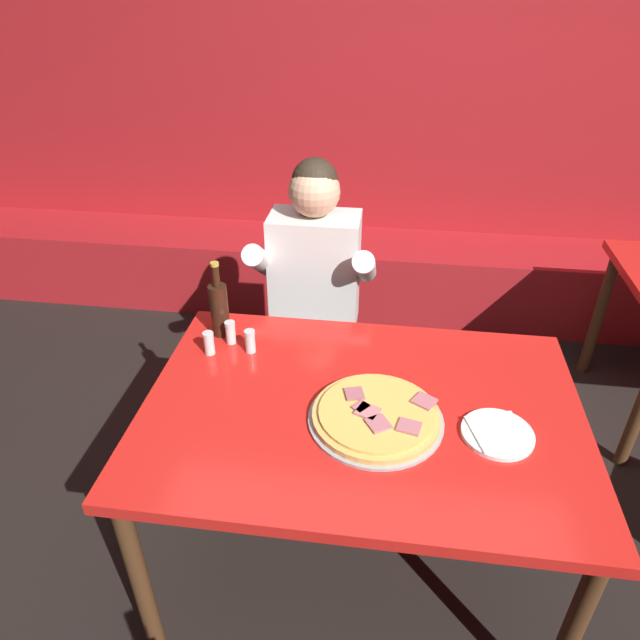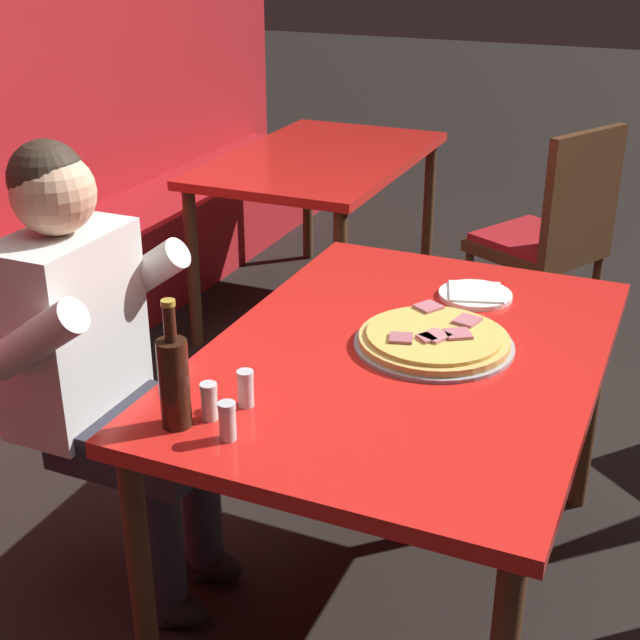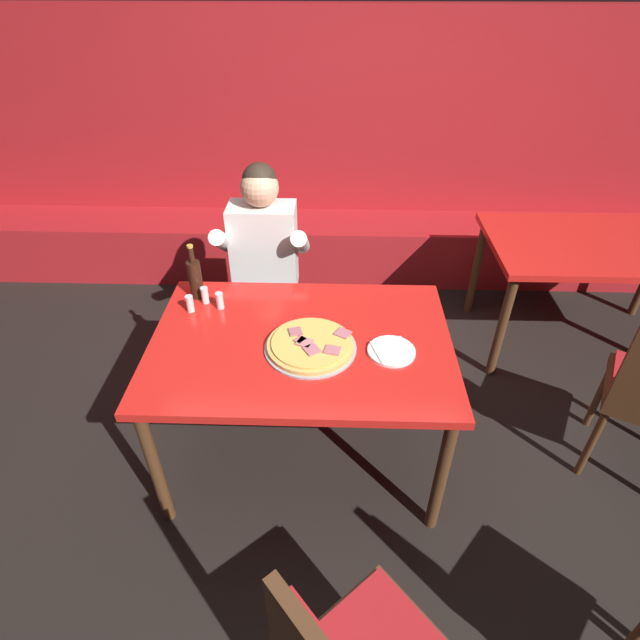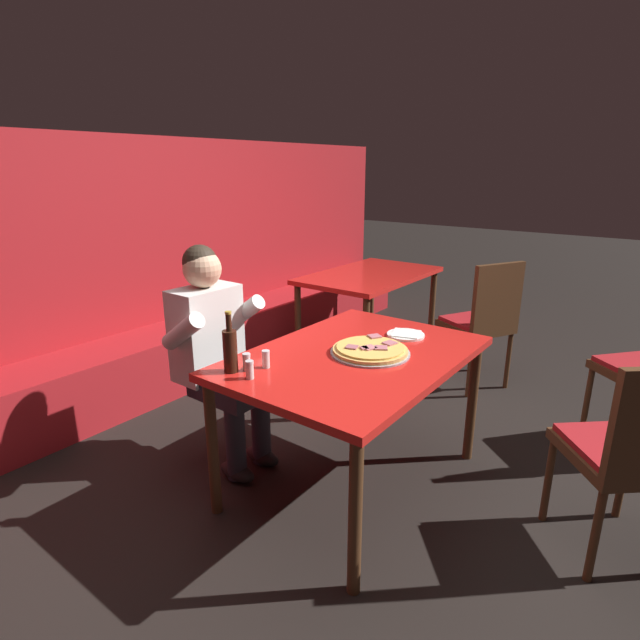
{
  "view_description": "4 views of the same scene",
  "coord_description": "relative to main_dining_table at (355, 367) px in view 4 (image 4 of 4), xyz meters",
  "views": [
    {
      "loc": [
        0.05,
        -1.35,
        1.94
      ],
      "look_at": [
        -0.15,
        0.11,
        1.0
      ],
      "focal_mm": 32.0,
      "sensor_mm": 36.0,
      "label": 1
    },
    {
      "loc": [
        -1.93,
        -0.6,
        1.76
      ],
      "look_at": [
        -0.14,
        0.17,
        0.87
      ],
      "focal_mm": 50.0,
      "sensor_mm": 36.0,
      "label": 2
    },
    {
      "loc": [
        0.14,
        -1.75,
        2.17
      ],
      "look_at": [
        0.08,
        0.15,
        0.76
      ],
      "focal_mm": 28.0,
      "sensor_mm": 36.0,
      "label": 3
    },
    {
      "loc": [
        -2.01,
        -1.29,
        1.68
      ],
      "look_at": [
        -0.1,
        0.15,
        0.94
      ],
      "focal_mm": 28.0,
      "sensor_mm": 36.0,
      "label": 4
    }
  ],
  "objects": [
    {
      "name": "ground_plane",
      "position": [
        0.0,
        0.0,
        -0.68
      ],
      "size": [
        24.0,
        24.0,
        0.0
      ],
      "primitive_type": "plane",
      "color": "black"
    },
    {
      "name": "booth_wall_panel",
      "position": [
        0.0,
        2.18,
        0.27
      ],
      "size": [
        6.8,
        0.16,
        1.9
      ],
      "primitive_type": "cube",
      "color": "#A3191E",
      "rests_on": "ground_plane"
    },
    {
      "name": "booth_bench",
      "position": [
        0.0,
        1.86,
        -0.45
      ],
      "size": [
        6.46,
        0.48,
        0.46
      ],
      "primitive_type": "cube",
      "color": "#A3191E",
      "rests_on": "ground_plane"
    },
    {
      "name": "main_dining_table",
      "position": [
        0.0,
        0.0,
        0.0
      ],
      "size": [
        1.36,
        0.95,
        0.76
      ],
      "color": "#4C2D19",
      "rests_on": "ground_plane"
    },
    {
      "name": "pizza",
      "position": [
        0.05,
        -0.06,
        0.1
      ],
      "size": [
        0.41,
        0.41,
        0.05
      ],
      "color": "#9E9EA3",
      "rests_on": "main_dining_table"
    },
    {
      "name": "plate_white_paper",
      "position": [
        0.4,
        -0.08,
        0.09
      ],
      "size": [
        0.21,
        0.21,
        0.02
      ],
      "color": "white",
      "rests_on": "main_dining_table"
    },
    {
      "name": "beer_bottle",
      "position": [
        -0.54,
        0.33,
        0.19
      ],
      "size": [
        0.07,
        0.07,
        0.29
      ],
      "color": "black",
      "rests_on": "main_dining_table"
    },
    {
      "name": "shaker_black_pepper",
      "position": [
        -0.49,
        0.28,
        0.12
      ],
      "size": [
        0.04,
        0.04,
        0.09
      ],
      "color": "silver",
      "rests_on": "main_dining_table"
    },
    {
      "name": "shaker_red_pepper_flakes",
      "position": [
        -0.41,
        0.24,
        0.12
      ],
      "size": [
        0.04,
        0.04,
        0.09
      ],
      "color": "silver",
      "rests_on": "main_dining_table"
    },
    {
      "name": "shaker_oregano",
      "position": [
        -0.55,
        0.21,
        0.12
      ],
      "size": [
        0.04,
        0.04,
        0.09
      ],
      "color": "silver",
      "rests_on": "main_dining_table"
    },
    {
      "name": "diner_seated_blue_shirt",
      "position": [
        -0.27,
        0.74,
        0.02
      ],
      "size": [
        0.53,
        0.53,
        1.27
      ],
      "color": "black",
      "rests_on": "ground_plane"
    },
    {
      "name": "dining_chair_far_right",
      "position": [
        1.64,
        -0.1,
        -0.1
      ],
      "size": [
        0.59,
        0.59,
        1.01
      ],
      "color": "#4C2D19",
      "rests_on": "ground_plane"
    },
    {
      "name": "dining_chair_near_right",
      "position": [
        0.23,
        -1.24,
        -0.12
      ],
      "size": [
        0.62,
        0.62,
        0.97
      ],
      "color": "#4C2D19",
      "rests_on": "ground_plane"
    },
    {
      "name": "background_dining_table",
      "position": [
        1.76,
        0.99,
        -0.01
      ],
      "size": [
        1.33,
        0.81,
        0.76
      ],
      "color": "#4C2D19",
      "rests_on": "ground_plane"
    }
  ]
}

